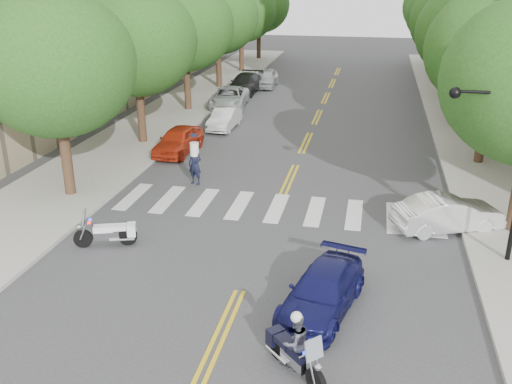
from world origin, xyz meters
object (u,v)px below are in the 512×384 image
(motorcycle_police, at_px, (294,346))
(officer_standing, at_px, (195,164))
(convertible, at_px, (448,213))
(sedan_blue, at_px, (322,292))
(motorcycle_parked, at_px, (111,233))

(motorcycle_police, xyz_separation_m, officer_standing, (-6.16, 11.82, 0.16))
(convertible, distance_m, sedan_blue, 7.44)
(motorcycle_police, distance_m, sedan_blue, 2.86)
(motorcycle_police, xyz_separation_m, motorcycle_parked, (-7.20, 5.37, -0.28))
(sedan_blue, bearing_deg, motorcycle_parked, 174.98)
(officer_standing, bearing_deg, motorcycle_police, -43.10)
(motorcycle_parked, height_order, convertible, motorcycle_parked)
(officer_standing, bearing_deg, sedan_blue, -34.59)
(officer_standing, relative_size, sedan_blue, 0.45)
(motorcycle_police, bearing_deg, convertible, -160.50)
(motorcycle_parked, distance_m, convertible, 12.17)
(officer_standing, distance_m, convertible, 10.90)
(convertible, height_order, sedan_blue, convertible)
(motorcycle_parked, height_order, sedan_blue, motorcycle_parked)
(motorcycle_parked, distance_m, sedan_blue, 8.00)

